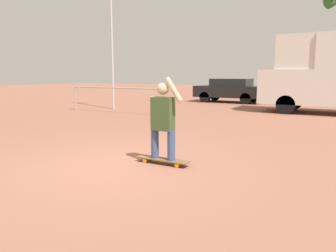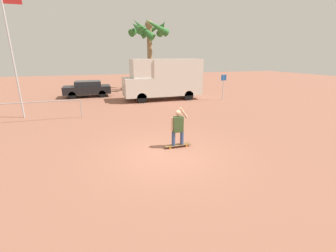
{
  "view_description": "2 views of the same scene",
  "coord_description": "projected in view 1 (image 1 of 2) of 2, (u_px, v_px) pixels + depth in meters",
  "views": [
    {
      "loc": [
        3.61,
        -4.47,
        1.62
      ],
      "look_at": [
        0.26,
        1.33,
        0.56
      ],
      "focal_mm": 35.0,
      "sensor_mm": 36.0,
      "label": 1
    },
    {
      "loc": [
        -2.24,
        -7.07,
        3.35
      ],
      "look_at": [
        0.35,
        0.8,
        0.79
      ],
      "focal_mm": 24.0,
      "sensor_mm": 36.0,
      "label": 2
    }
  ],
  "objects": [
    {
      "name": "plaza_railing_segment",
      "position": [
        113.0,
        91.0,
        13.68
      ],
      "size": [
        4.46,
        0.05,
        1.08
      ],
      "color": "#99999E",
      "rests_on": "ground_plane"
    },
    {
      "name": "parked_car_black",
      "position": [
        230.0,
        90.0,
        18.87
      ],
      "size": [
        3.87,
        1.77,
        1.36
      ],
      "color": "black",
      "rests_on": "ground_plane"
    },
    {
      "name": "skateboard",
      "position": [
        163.0,
        160.0,
        5.95
      ],
      "size": [
        1.03,
        0.22,
        0.09
      ],
      "color": "brown",
      "rests_on": "ground_plane"
    },
    {
      "name": "ground_plane",
      "position": [
        118.0,
        165.0,
        5.86
      ],
      "size": [
        80.0,
        80.0,
        0.0
      ],
      "primitive_type": "plane",
      "color": "#935B47"
    },
    {
      "name": "person_skateboarder",
      "position": [
        163.0,
        117.0,
        5.83
      ],
      "size": [
        0.66,
        0.22,
        1.48
      ],
      "color": "#384C7A",
      "rests_on": "skateboard"
    },
    {
      "name": "flagpole",
      "position": [
        113.0,
        25.0,
        14.68
      ],
      "size": [
        0.95,
        0.12,
        6.72
      ],
      "color": "#B7B7BC",
      "rests_on": "ground_plane"
    }
  ]
}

